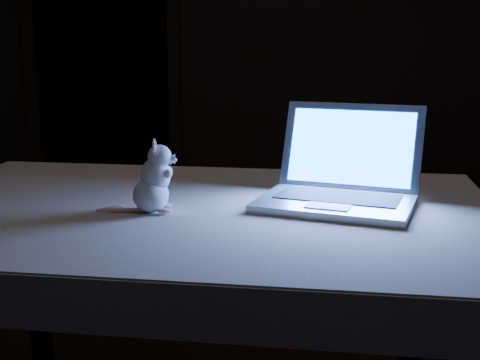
# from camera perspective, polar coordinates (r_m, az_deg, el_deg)

# --- Properties ---
(back_wall) EXTENTS (4.50, 0.04, 2.60)m
(back_wall) POSITION_cam_1_polar(r_m,az_deg,el_deg) (4.38, 2.26, 12.68)
(back_wall) COLOR black
(back_wall) RESTS_ON ground
(doorway) EXTENTS (1.06, 0.36, 2.13)m
(doorway) POSITION_cam_1_polar(r_m,az_deg,el_deg) (4.51, -12.06, 9.43)
(doorway) COLOR black
(doorway) RESTS_ON back_wall
(table) EXTENTS (1.63, 1.15, 0.82)m
(table) POSITION_cam_1_polar(r_m,az_deg,el_deg) (1.90, -4.20, -14.64)
(table) COLOR black
(table) RESTS_ON floor
(tablecloth) EXTENTS (1.91, 1.57, 0.11)m
(tablecloth) POSITION_cam_1_polar(r_m,az_deg,el_deg) (1.76, -2.13, -4.08)
(tablecloth) COLOR beige
(tablecloth) RESTS_ON table
(laptop) EXTENTS (0.50, 0.47, 0.28)m
(laptop) POSITION_cam_1_polar(r_m,az_deg,el_deg) (1.72, 8.58, 2.02)
(laptop) COLOR #A6A7AB
(laptop) RESTS_ON tablecloth
(plush_mouse) EXTENTS (0.16, 0.16, 0.19)m
(plush_mouse) POSITION_cam_1_polar(r_m,az_deg,el_deg) (1.68, -7.98, 0.29)
(plush_mouse) COLOR silver
(plush_mouse) RESTS_ON tablecloth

